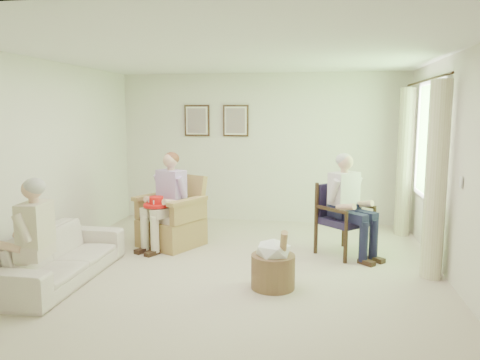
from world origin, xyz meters
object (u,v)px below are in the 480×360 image
at_px(person_wicker, 168,194).
at_px(red_hat, 156,203).
at_px(wicker_armchair, 172,223).
at_px(wood_armchair, 345,215).
at_px(person_dark, 346,198).
at_px(person_sofa, 30,233).
at_px(sofa, 59,256).
at_px(hatbox, 273,264).

bearing_deg(person_wicker, red_hat, -96.44).
height_order(wicker_armchair, red_hat, wicker_armchair).
height_order(wicker_armchair, wood_armchair, wicker_armchair).
xyz_separation_m(person_wicker, person_dark, (2.47, 0.00, 0.02)).
relative_size(person_wicker, red_hat, 3.75).
bearing_deg(person_sofa, red_hat, 151.82).
distance_m(wood_armchair, person_dark, 0.31).
relative_size(person_wicker, person_sofa, 1.08).
distance_m(sofa, hatbox, 2.47).
bearing_deg(sofa, wood_armchair, -63.83).
height_order(wood_armchair, person_sofa, person_sofa).
xyz_separation_m(person_sofa, hatbox, (2.47, 0.68, -0.42)).
height_order(person_sofa, red_hat, person_sofa).
bearing_deg(hatbox, wicker_armchair, 138.17).
relative_size(wicker_armchair, sofa, 0.52).
bearing_deg(person_wicker, person_sofa, -86.34).
bearing_deg(wood_armchair, wicker_armchair, 134.87).
relative_size(wood_armchair, hatbox, 1.34).
bearing_deg(person_wicker, wicker_armchair, 116.67).
xyz_separation_m(wood_armchair, person_sofa, (-3.32, -2.16, 0.17)).
distance_m(wood_armchair, sofa, 3.70).
bearing_deg(hatbox, wood_armchair, 60.14).
relative_size(person_sofa, hatbox, 1.74).
height_order(wicker_armchair, sofa, wicker_armchair).
height_order(wood_armchair, sofa, wood_armchair).
relative_size(wood_armchair, person_dark, 0.70).
height_order(wicker_armchair, person_wicker, person_wicker).
distance_m(wicker_armchair, person_sofa, 2.32).
xyz_separation_m(wood_armchair, red_hat, (-2.58, -0.34, 0.16)).
relative_size(person_dark, red_hat, 3.80).
xyz_separation_m(wicker_armchair, person_dark, (2.47, -0.13, 0.47)).
bearing_deg(hatbox, person_wicker, 140.93).
relative_size(person_wicker, hatbox, 1.88).
bearing_deg(sofa, hatbox, -86.45).
distance_m(sofa, red_hat, 1.53).
distance_m(wood_armchair, person_wicker, 2.49).
distance_m(wicker_armchair, wood_armchair, 2.48).
bearing_deg(wood_armchair, person_dark, -135.72).
relative_size(wicker_armchair, hatbox, 1.42).
height_order(person_dark, hatbox, person_dark).
bearing_deg(wood_armchair, person_wicker, 138.00).
relative_size(person_dark, hatbox, 1.90).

